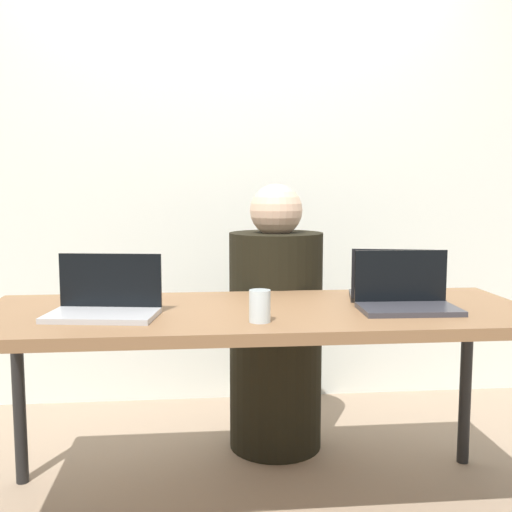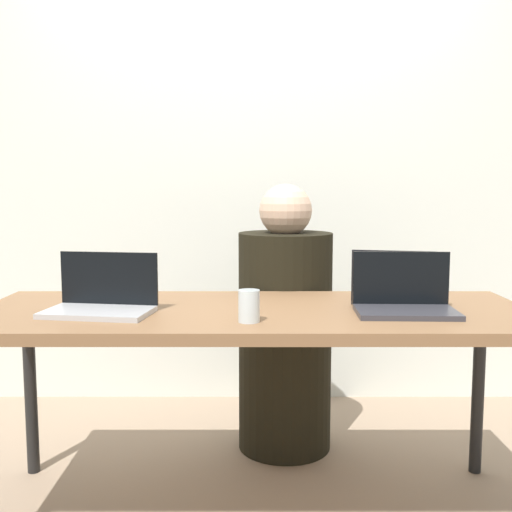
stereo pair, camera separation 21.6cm
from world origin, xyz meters
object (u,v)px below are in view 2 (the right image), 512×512
Objects in this scene: laptop_back_right at (395,291)px; water_glass_center at (251,308)px; person_at_center at (287,333)px; laptop_front_right at (406,300)px; laptop_front_left at (104,300)px.

water_glass_center is (-0.53, -0.32, -0.00)m from laptop_back_right.
laptop_front_right is (0.38, -0.63, 0.27)m from person_at_center.
person_at_center reaches higher than laptop_front_right.
laptop_front_right is at bearing 15.15° from water_glass_center.
laptop_front_left is (-0.66, -0.63, 0.27)m from person_at_center.
person_at_center reaches higher than laptop_back_right.
laptop_front_right is 3.31× the size of water_glass_center.
person_at_center is at bearing -38.40° from laptop_back_right.
person_at_center is 0.65m from laptop_back_right.
laptop_front_right is 0.55m from water_glass_center.
person_at_center is 3.15× the size of laptop_front_left.
laptop_back_right is 0.62m from water_glass_center.
laptop_back_right is at bearing 145.88° from person_at_center.
laptop_back_right is 0.87× the size of laptop_front_left.
water_glass_center is at bearing 43.14° from laptop_back_right.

